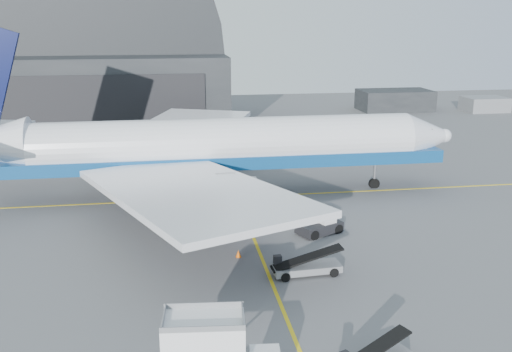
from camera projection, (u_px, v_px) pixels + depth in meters
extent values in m
plane|color=#565659|center=(272.00, 284.00, 39.53)|extent=(200.00, 200.00, 0.00)
cube|color=yellow|center=(237.00, 197.00, 58.57)|extent=(80.00, 0.25, 0.02)
cube|color=yellow|center=(278.00, 297.00, 37.63)|extent=(0.25, 40.00, 0.02)
cube|color=black|center=(76.00, 90.00, 96.54)|extent=(50.00, 28.00, 12.00)
cube|color=black|center=(62.00, 108.00, 83.38)|extent=(42.00, 0.40, 9.50)
cube|color=black|center=(394.00, 110.00, 113.71)|extent=(14.00, 8.00, 4.00)
cube|color=gray|center=(484.00, 111.00, 112.42)|extent=(8.00, 6.00, 2.80)
cylinder|color=white|center=(227.00, 143.00, 57.92)|extent=(38.27, 5.10, 5.10)
cone|color=white|center=(426.00, 136.00, 61.10)|extent=(4.68, 5.10, 5.10)
sphere|color=white|center=(445.00, 136.00, 61.42)|extent=(1.49, 1.49, 1.49)
cube|color=black|center=(415.00, 131.00, 60.74)|extent=(2.76, 2.34, 0.74)
cube|color=navy|center=(227.00, 159.00, 58.36)|extent=(44.65, 5.16, 1.28)
cube|color=white|center=(191.00, 191.00, 45.43)|extent=(19.60, 26.06, 1.55)
cube|color=white|center=(182.00, 131.00, 69.72)|extent=(19.60, 26.06, 1.55)
cylinder|color=gray|center=(225.00, 194.00, 50.41)|extent=(5.53, 2.87, 2.87)
cylinder|color=gray|center=(211.00, 151.00, 66.60)|extent=(5.53, 2.87, 2.87)
cylinder|color=#A5A5AA|center=(375.00, 175.00, 61.37)|extent=(0.30, 0.30, 2.98)
cylinder|color=black|center=(374.00, 184.00, 61.64)|extent=(1.17, 0.37, 1.17)
cylinder|color=black|center=(210.00, 200.00, 55.69)|extent=(1.38, 0.48, 1.38)
cylinder|color=black|center=(205.00, 181.00, 62.17)|extent=(1.38, 0.48, 1.38)
cube|color=silver|center=(204.00, 337.00, 27.10)|extent=(4.10, 2.68, 1.86)
cube|color=black|center=(319.00, 227.00, 48.69)|extent=(4.27, 3.44, 0.84)
cube|color=silver|center=(325.00, 218.00, 48.78)|extent=(1.90, 2.08, 0.84)
cylinder|color=black|center=(338.00, 229.00, 48.67)|extent=(0.90, 0.65, 0.84)
cylinder|color=black|center=(324.00, 223.00, 50.17)|extent=(0.90, 0.65, 0.84)
cylinder|color=black|center=(314.00, 235.00, 47.27)|extent=(0.90, 0.65, 0.84)
cylinder|color=black|center=(300.00, 229.00, 48.78)|extent=(0.90, 0.65, 0.84)
cube|color=black|center=(376.00, 349.00, 29.83)|extent=(4.36, 2.50, 1.18)
cylinder|color=black|center=(387.00, 348.00, 31.31)|extent=(0.60, 0.42, 0.55)
cube|color=gray|center=(307.00, 268.00, 40.81)|extent=(4.99, 1.97, 0.50)
cube|color=black|center=(307.00, 258.00, 40.60)|extent=(5.27, 1.43, 1.42)
cube|color=black|center=(278.00, 260.00, 40.82)|extent=(0.58, 0.48, 0.67)
cylinder|color=black|center=(334.00, 272.00, 40.49)|extent=(0.68, 0.32, 0.67)
cylinder|color=black|center=(327.00, 264.00, 41.95)|extent=(0.68, 0.32, 0.67)
cylinder|color=black|center=(285.00, 277.00, 39.75)|extent=(0.68, 0.32, 0.67)
cylinder|color=black|center=(280.00, 268.00, 41.22)|extent=(0.68, 0.32, 0.67)
cube|color=#DE5707|center=(238.00, 257.00, 43.94)|extent=(0.40, 0.40, 0.03)
cone|color=#DE5707|center=(238.00, 253.00, 43.87)|extent=(0.40, 0.40, 0.58)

